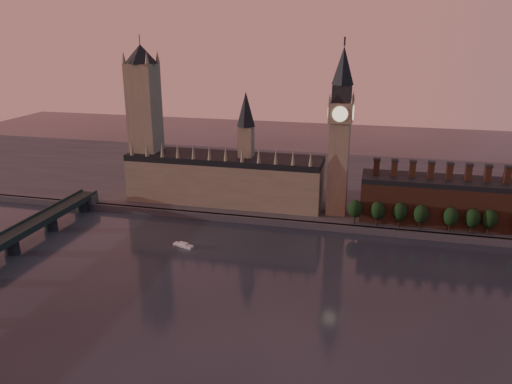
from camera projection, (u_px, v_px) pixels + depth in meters
ground at (290, 305)px, 218.52m from camera, size 900.00×900.00×0.00m
north_bank at (330, 184)px, 382.37m from camera, size 900.00×182.00×4.00m
palace_of_westminster at (225, 176)px, 332.48m from camera, size 130.00×30.30×74.00m
victoria_tower at (145, 117)px, 333.47m from camera, size 24.00×24.00×108.00m
big_ben at (340, 131)px, 300.28m from camera, size 15.00×15.00×107.00m
chimney_block at (455, 201)px, 296.60m from camera, size 110.00×25.00×37.00m
embankment_tree_0 at (355, 209)px, 296.00m from camera, size 8.60×8.60×14.88m
embankment_tree_1 at (378, 210)px, 293.37m from camera, size 8.60×8.60×14.88m
embankment_tree_2 at (400, 212)px, 291.36m from camera, size 8.60×8.60×14.88m
embankment_tree_3 at (421, 214)px, 287.68m from camera, size 8.60×8.60×14.88m
embankment_tree_4 at (451, 217)px, 283.75m from camera, size 8.60×8.60×14.88m
embankment_tree_5 at (472, 218)px, 281.25m from camera, size 8.60×8.60×14.88m
embankment_tree_6 at (489, 219)px, 280.11m from camera, size 8.60×8.60×14.88m
river_boat at (183, 245)px, 276.66m from camera, size 12.49×6.38×2.40m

